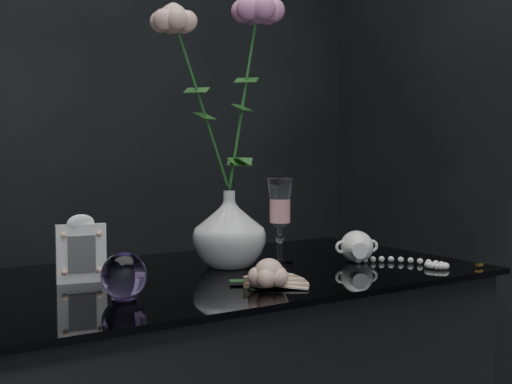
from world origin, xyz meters
TOP-DOWN VIEW (x-y plane):
  - vase at (0.05, 0.10)m, footprint 0.17×0.17m
  - wine_glass at (0.17, 0.08)m, footprint 0.07×0.07m
  - picture_frame at (-0.27, 0.11)m, footprint 0.11×0.09m
  - paperweight at (-0.26, -0.07)m, footprint 0.08×0.08m
  - paper_fan at (-0.03, -0.10)m, footprint 0.27×0.25m
  - loose_rose at (-0.01, -0.13)m, footprint 0.14×0.17m
  - pearl_jar at (0.32, -0.00)m, footprint 0.32×0.32m
  - roses at (0.04, 0.09)m, footprint 0.29×0.12m

SIDE VIEW (x-z plane):
  - paper_fan at x=-0.03m, z-range 0.76..0.79m
  - loose_rose at x=-0.01m, z-range 0.76..0.82m
  - pearl_jar at x=0.32m, z-range 0.76..0.83m
  - paperweight at x=-0.26m, z-range 0.76..0.84m
  - picture_frame at x=-0.27m, z-range 0.76..0.89m
  - vase at x=0.05m, z-range 0.76..0.92m
  - wine_glass at x=0.17m, z-range 0.76..0.94m
  - roses at x=0.04m, z-range 0.91..1.38m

